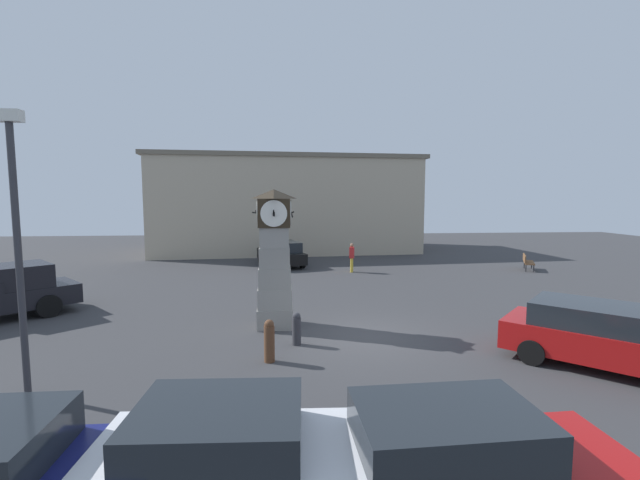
{
  "coord_description": "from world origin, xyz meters",
  "views": [
    {
      "loc": [
        -2.37,
        -12.29,
        4.2
      ],
      "look_at": [
        -1.05,
        2.57,
        2.71
      ],
      "focal_mm": 24.0,
      "sensor_mm": 36.0,
      "label": 1
    }
  ],
  "objects_px": {
    "car_by_building": "(462,462)",
    "car_end_of_row": "(281,253)",
    "street_lamp_far_side": "(17,233)",
    "car_near_tower": "(236,459)",
    "clock_tower": "(275,261)",
    "bollard_mid_row": "(269,340)",
    "bench": "(527,261)",
    "pedestrian_near_bench": "(352,256)",
    "car_far_lot": "(596,335)",
    "bollard_near_tower": "(297,328)"
  },
  "relations": [
    {
      "from": "car_by_building",
      "to": "car_end_of_row",
      "type": "height_order",
      "value": "car_end_of_row"
    },
    {
      "from": "street_lamp_far_side",
      "to": "car_near_tower",
      "type": "bearing_deg",
      "value": -38.97
    },
    {
      "from": "clock_tower",
      "to": "car_by_building",
      "type": "bearing_deg",
      "value": -73.46
    },
    {
      "from": "car_by_building",
      "to": "street_lamp_far_side",
      "type": "relative_size",
      "value": 0.72
    },
    {
      "from": "clock_tower",
      "to": "bollard_mid_row",
      "type": "height_order",
      "value": "clock_tower"
    },
    {
      "from": "car_by_building",
      "to": "street_lamp_far_side",
      "type": "xyz_separation_m",
      "value": [
        -7.74,
        4.17,
        2.7
      ]
    },
    {
      "from": "bollard_mid_row",
      "to": "car_by_building",
      "type": "bearing_deg",
      "value": -64.5
    },
    {
      "from": "car_near_tower",
      "to": "bollard_mid_row",
      "type": "bearing_deg",
      "value": 86.96
    },
    {
      "from": "bench",
      "to": "pedestrian_near_bench",
      "type": "height_order",
      "value": "pedestrian_near_bench"
    },
    {
      "from": "clock_tower",
      "to": "pedestrian_near_bench",
      "type": "xyz_separation_m",
      "value": [
        4.14,
        9.84,
        -1.21
      ]
    },
    {
      "from": "car_near_tower",
      "to": "bench",
      "type": "bearing_deg",
      "value": 50.53
    },
    {
      "from": "bollard_mid_row",
      "to": "pedestrian_near_bench",
      "type": "bearing_deg",
      "value": 71.77
    },
    {
      "from": "car_by_building",
      "to": "pedestrian_near_bench",
      "type": "bearing_deg",
      "value": 85.11
    },
    {
      "from": "car_by_building",
      "to": "car_near_tower",
      "type": "bearing_deg",
      "value": 174.39
    },
    {
      "from": "car_far_lot",
      "to": "car_end_of_row",
      "type": "distance_m",
      "value": 18.19
    },
    {
      "from": "car_near_tower",
      "to": "car_far_lot",
      "type": "relative_size",
      "value": 0.9
    },
    {
      "from": "bollard_mid_row",
      "to": "bench",
      "type": "bearing_deg",
      "value": 41.09
    },
    {
      "from": "car_far_lot",
      "to": "bench",
      "type": "distance_m",
      "value": 15.02
    },
    {
      "from": "bollard_near_tower",
      "to": "car_by_building",
      "type": "relative_size",
      "value": 0.22
    },
    {
      "from": "car_far_lot",
      "to": "car_by_building",
      "type": "bearing_deg",
      "value": -139.85
    },
    {
      "from": "car_near_tower",
      "to": "pedestrian_near_bench",
      "type": "relative_size",
      "value": 2.45
    },
    {
      "from": "clock_tower",
      "to": "car_end_of_row",
      "type": "distance_m",
      "value": 12.46
    },
    {
      "from": "pedestrian_near_bench",
      "to": "bollard_near_tower",
      "type": "bearing_deg",
      "value": -106.72
    },
    {
      "from": "car_end_of_row",
      "to": "pedestrian_near_bench",
      "type": "xyz_separation_m",
      "value": [
        3.95,
        -2.55,
        0.16
      ]
    },
    {
      "from": "bollard_mid_row",
      "to": "street_lamp_far_side",
      "type": "xyz_separation_m",
      "value": [
        -5.08,
        -1.42,
        2.9
      ]
    },
    {
      "from": "pedestrian_near_bench",
      "to": "street_lamp_far_side",
      "type": "distance_m",
      "value": 17.26
    },
    {
      "from": "car_far_lot",
      "to": "bollard_mid_row",
      "type": "bearing_deg",
      "value": 173.06
    },
    {
      "from": "bollard_mid_row",
      "to": "car_far_lot",
      "type": "relative_size",
      "value": 0.25
    },
    {
      "from": "bollard_near_tower",
      "to": "car_by_building",
      "type": "bearing_deg",
      "value": -74.18
    },
    {
      "from": "bollard_mid_row",
      "to": "car_far_lot",
      "type": "xyz_separation_m",
      "value": [
        8.11,
        -0.99,
        0.24
      ]
    },
    {
      "from": "bollard_near_tower",
      "to": "car_by_building",
      "type": "height_order",
      "value": "car_by_building"
    },
    {
      "from": "clock_tower",
      "to": "car_end_of_row",
      "type": "bearing_deg",
      "value": 89.13
    },
    {
      "from": "car_by_building",
      "to": "bench",
      "type": "bearing_deg",
      "value": 57.03
    },
    {
      "from": "car_near_tower",
      "to": "car_end_of_row",
      "type": "bearing_deg",
      "value": 88.43
    },
    {
      "from": "car_near_tower",
      "to": "car_by_building",
      "type": "bearing_deg",
      "value": -5.61
    },
    {
      "from": "car_near_tower",
      "to": "street_lamp_far_side",
      "type": "height_order",
      "value": "street_lamp_far_side"
    },
    {
      "from": "clock_tower",
      "to": "car_end_of_row",
      "type": "xyz_separation_m",
      "value": [
        0.19,
        12.38,
        -1.37
      ]
    },
    {
      "from": "car_end_of_row",
      "to": "street_lamp_far_side",
      "type": "relative_size",
      "value": 0.78
    },
    {
      "from": "pedestrian_near_bench",
      "to": "car_far_lot",
      "type": "bearing_deg",
      "value": -74.41
    },
    {
      "from": "clock_tower",
      "to": "car_far_lot",
      "type": "distance_m",
      "value": 9.07
    },
    {
      "from": "bench",
      "to": "street_lamp_far_side",
      "type": "relative_size",
      "value": 0.28
    },
    {
      "from": "street_lamp_far_side",
      "to": "car_by_building",
      "type": "bearing_deg",
      "value": -28.31
    },
    {
      "from": "bollard_mid_row",
      "to": "car_near_tower",
      "type": "distance_m",
      "value": 5.31
    },
    {
      "from": "bollard_mid_row",
      "to": "street_lamp_far_side",
      "type": "bearing_deg",
      "value": -164.42
    },
    {
      "from": "bollard_mid_row",
      "to": "street_lamp_far_side",
      "type": "distance_m",
      "value": 6.02
    },
    {
      "from": "bollard_near_tower",
      "to": "bollard_mid_row",
      "type": "xyz_separation_m",
      "value": [
        -0.74,
        -1.21,
        0.08
      ]
    },
    {
      "from": "car_near_tower",
      "to": "bench",
      "type": "relative_size",
      "value": 2.4
    },
    {
      "from": "clock_tower",
      "to": "car_near_tower",
      "type": "relative_size",
      "value": 1.11
    },
    {
      "from": "car_near_tower",
      "to": "street_lamp_far_side",
      "type": "relative_size",
      "value": 0.67
    },
    {
      "from": "bollard_mid_row",
      "to": "street_lamp_far_side",
      "type": "relative_size",
      "value": 0.19
    }
  ]
}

